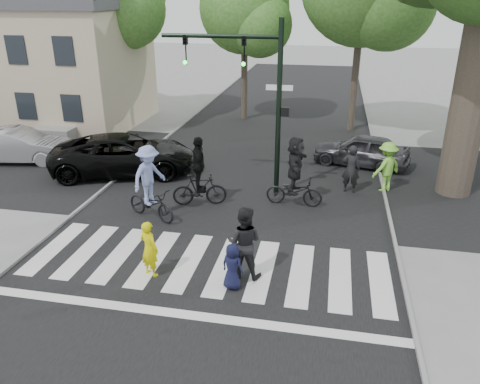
% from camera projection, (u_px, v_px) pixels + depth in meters
% --- Properties ---
extents(ground, '(120.00, 120.00, 0.00)m').
position_uv_depth(ground, '(197.00, 285.00, 11.63)').
color(ground, gray).
rests_on(ground, ground).
extents(road_stem, '(10.00, 70.00, 0.01)m').
position_uv_depth(road_stem, '(237.00, 203.00, 16.14)').
color(road_stem, black).
rests_on(road_stem, ground).
extents(road_cross, '(70.00, 10.00, 0.01)m').
position_uv_depth(road_cross, '(252.00, 173.00, 18.85)').
color(road_cross, black).
rests_on(road_cross, ground).
extents(curb_left, '(0.10, 70.00, 0.10)m').
position_uv_depth(curb_left, '(102.00, 191.00, 17.03)').
color(curb_left, gray).
rests_on(curb_left, ground).
extents(curb_right, '(0.10, 70.00, 0.10)m').
position_uv_depth(curb_right, '(389.00, 214.00, 15.22)').
color(curb_right, gray).
rests_on(curb_right, ground).
extents(crosswalk, '(10.00, 3.85, 0.01)m').
position_uv_depth(crosswalk, '(204.00, 270.00, 12.22)').
color(crosswalk, silver).
rests_on(crosswalk, ground).
extents(traffic_signal, '(4.45, 0.29, 6.00)m').
position_uv_depth(traffic_signal, '(254.00, 84.00, 15.64)').
color(traffic_signal, black).
rests_on(traffic_signal, ground).
extents(bg_tree_0, '(5.46, 5.20, 8.97)m').
position_uv_depth(bg_tree_0, '(36.00, 4.00, 26.15)').
color(bg_tree_0, brown).
rests_on(bg_tree_0, ground).
extents(bg_tree_2, '(5.04, 4.80, 8.40)m').
position_uv_depth(bg_tree_2, '(248.00, 12.00, 24.70)').
color(bg_tree_2, brown).
rests_on(bg_tree_2, ground).
extents(house, '(8.40, 8.10, 8.82)m').
position_uv_depth(house, '(59.00, 53.00, 24.84)').
color(house, beige).
rests_on(house, ground).
extents(pedestrian_woman, '(0.65, 0.56, 1.51)m').
position_uv_depth(pedestrian_woman, '(149.00, 249.00, 11.76)').
color(pedestrian_woman, '#E2D906').
rests_on(pedestrian_woman, ground).
extents(pedestrian_child, '(0.69, 0.57, 1.21)m').
position_uv_depth(pedestrian_child, '(232.00, 266.00, 11.28)').
color(pedestrian_child, black).
rests_on(pedestrian_child, ground).
extents(pedestrian_adult, '(0.97, 0.78, 1.91)m').
position_uv_depth(pedestrian_adult, '(244.00, 242.00, 11.66)').
color(pedestrian_adult, black).
rests_on(pedestrian_adult, ground).
extents(cyclist_left, '(2.02, 1.43, 2.43)m').
position_uv_depth(cyclist_left, '(150.00, 188.00, 14.69)').
color(cyclist_left, black).
rests_on(cyclist_left, ground).
extents(cyclist_mid, '(1.91, 1.20, 2.40)m').
position_uv_depth(cyclist_mid, '(199.00, 178.00, 15.68)').
color(cyclist_mid, black).
rests_on(cyclist_mid, ground).
extents(cyclist_right, '(1.93, 1.80, 2.41)m').
position_uv_depth(cyclist_right, '(295.00, 175.00, 15.63)').
color(cyclist_right, black).
rests_on(cyclist_right, ground).
extents(car_suv, '(6.15, 4.13, 1.57)m').
position_uv_depth(car_suv, '(124.00, 154.00, 18.60)').
color(car_suv, black).
rests_on(car_suv, ground).
extents(car_silver, '(4.57, 2.25, 1.44)m').
position_uv_depth(car_silver, '(19.00, 146.00, 19.91)').
color(car_silver, '#AAAAAF').
rests_on(car_silver, ground).
extents(car_grey, '(4.21, 2.53, 1.34)m').
position_uv_depth(car_grey, '(361.00, 150.00, 19.51)').
color(car_grey, '#343338').
rests_on(car_grey, ground).
extents(bystander_hivis, '(1.36, 1.29, 1.85)m').
position_uv_depth(bystander_hivis, '(387.00, 167.00, 16.85)').
color(bystander_hivis, '#7FD43D').
rests_on(bystander_hivis, ground).
extents(bystander_dark, '(0.67, 0.46, 1.77)m').
position_uv_depth(bystander_dark, '(351.00, 169.00, 16.77)').
color(bystander_dark, black).
rests_on(bystander_dark, ground).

